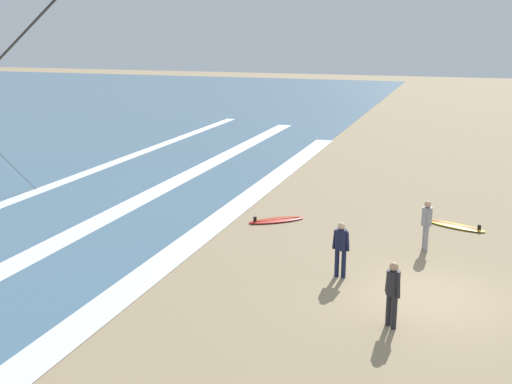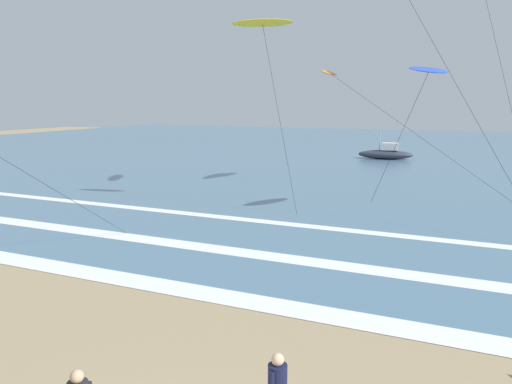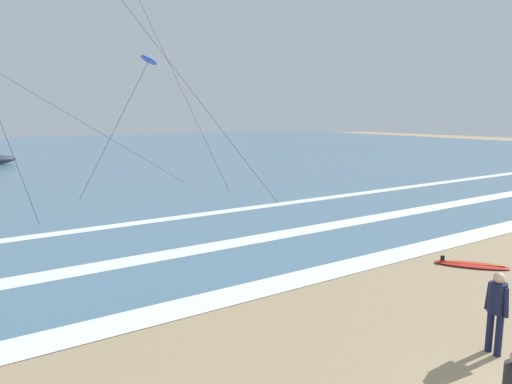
{
  "view_description": "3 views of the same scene",
  "coord_description": "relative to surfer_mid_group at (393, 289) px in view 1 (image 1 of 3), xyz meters",
  "views": [
    {
      "loc": [
        -15.61,
        -0.52,
        6.73
      ],
      "look_at": [
        -2.27,
        3.95,
        3.05
      ],
      "focal_mm": 43.82,
      "sensor_mm": 36.0,
      "label": 1
    },
    {
      "loc": [
        3.3,
        -4.51,
        5.62
      ],
      "look_at": [
        -0.79,
        4.69,
        3.78
      ],
      "focal_mm": 34.93,
      "sensor_mm": 36.0,
      "label": 2
    },
    {
      "loc": [
        -7.74,
        -1.96,
        4.5
      ],
      "look_at": [
        -2.59,
        5.74,
        2.95
      ],
      "focal_mm": 32.96,
      "sensor_mm": 36.0,
      "label": 3
    }
  ],
  "objects": [
    {
      "name": "surfer_mid_group",
      "position": [
        0.0,
        0.0,
        0.0
      ],
      "size": [
        0.42,
        0.42,
        1.6
      ],
      "color": "#232328",
      "rests_on": "ground"
    },
    {
      "name": "wave_foam_mid_break",
      "position": [
        2.67,
        10.98,
        -0.94
      ],
      "size": [
        53.76,
        0.98,
        0.01
      ],
      "primitive_type": "cube",
      "color": "white",
      "rests_on": "ocean_surface"
    },
    {
      "name": "surfer_left_near",
      "position": [
        5.63,
        -0.39,
        0.0
      ],
      "size": [
        0.51,
        0.32,
        1.6
      ],
      "color": "gray",
      "rests_on": "ground"
    },
    {
      "name": "wave_foam_shoreline",
      "position": [
        0.13,
        6.89,
        -0.94
      ],
      "size": [
        48.28,
        1.06,
        0.01
      ],
      "primitive_type": "cube",
      "color": "white",
      "rests_on": "ocean_surface"
    },
    {
      "name": "surfer_left_far",
      "position": [
        2.61,
        1.71,
        0.0
      ],
      "size": [
        0.32,
        0.52,
        1.6
      ],
      "color": "#141938",
      "rests_on": "ground"
    },
    {
      "name": "ground_plane",
      "position": [
        2.01,
        -0.72,
        -0.96
      ],
      "size": [
        160.0,
        160.0,
        0.0
      ],
      "primitive_type": "plane",
      "color": "#9E8763"
    },
    {
      "name": "surfboard_foreground_flat",
      "position": [
        7.07,
        4.9,
        -0.91
      ],
      "size": [
        1.76,
        2.03,
        0.25
      ],
      "color": "red",
      "rests_on": "ground"
    },
    {
      "name": "surfboard_right_spare",
      "position": [
        8.4,
        -1.27,
        -0.91
      ],
      "size": [
        1.32,
        2.17,
        0.25
      ],
      "color": "yellow",
      "rests_on": "ground"
    }
  ]
}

